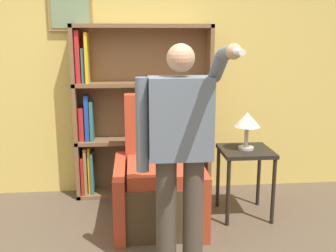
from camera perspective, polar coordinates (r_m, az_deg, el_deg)
The scene contains 6 objects.
wall_back at distance 4.38m, azimuth -6.58°, elevation 8.44°, with size 8.00×0.11×2.80m.
bookcase at distance 4.29m, azimuth -5.07°, elevation 1.84°, with size 1.47×0.28×1.86m.
armchair at distance 3.76m, azimuth -1.41°, elevation -8.37°, with size 0.81×0.89×1.19m.
person_standing at distance 2.75m, azimuth 1.76°, elevation -3.19°, with size 0.59×0.78×1.69m.
side_table at distance 3.88m, azimuth 11.16°, elevation -4.92°, with size 0.49×0.49×0.68m.
table_lamp at distance 3.79m, azimuth 11.41°, elevation 0.62°, with size 0.25×0.25×0.36m.
Camera 1 is at (0.09, -2.34, 1.71)m, focal length 42.00 mm.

